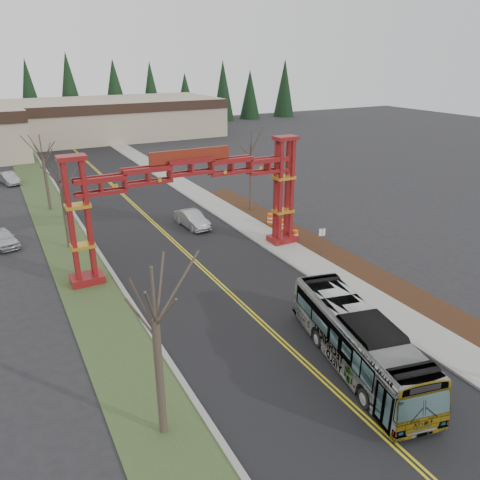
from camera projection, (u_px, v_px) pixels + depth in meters
ground at (349, 404)px, 21.18m from camera, size 200.00×200.00×0.00m
road at (164, 232)px, 41.67m from camera, size 12.00×110.00×0.02m
lane_line_left at (162, 232)px, 41.62m from camera, size 0.12×100.00×0.01m
lane_line_right at (165, 232)px, 41.72m from camera, size 0.12×100.00×0.01m
curb_right at (225, 221)px, 44.35m from camera, size 0.30×110.00×0.15m
sidewalk_right at (239, 219)px, 44.98m from camera, size 2.60×110.00×0.14m
landscape_strip at (368, 273)px, 33.82m from camera, size 2.60×50.00×0.12m
grass_median at (70, 248)px, 38.16m from camera, size 4.00×110.00×0.08m
curb_left at (93, 244)px, 38.96m from camera, size 0.30×110.00×0.15m
gateway_arch at (191, 185)px, 33.74m from camera, size 18.20×1.60×8.90m
retail_building_east at (116, 118)px, 89.83m from camera, size 38.00×20.30×7.00m
conifer_treeline at (51, 99)px, 94.35m from camera, size 116.10×5.60×13.00m
transit_bus at (358, 340)px, 23.29m from camera, size 4.68×11.03×2.99m
silver_sedan at (192, 219)px, 42.75m from camera, size 1.99×4.65×1.49m
parked_car_near_a at (3, 238)px, 38.50m from camera, size 2.66×4.47×1.43m
parked_car_far_a at (9, 178)px, 57.18m from camera, size 2.53×4.60×1.44m
bare_tree_median_near at (155, 321)px, 17.61m from camera, size 3.35×3.35×7.64m
bare_tree_median_mid at (61, 183)px, 36.36m from camera, size 3.00×3.00×7.45m
bare_tree_median_far at (42, 156)px, 45.58m from camera, size 3.03×3.03×7.65m
bare_tree_right_far at (251, 151)px, 45.45m from camera, size 2.97×2.97×8.04m
street_sign at (322, 236)px, 36.57m from camera, size 0.47×0.20×2.15m
barrel_south at (295, 236)px, 39.57m from camera, size 0.52×0.52×0.97m
barrel_mid at (281, 225)px, 41.90m from camera, size 0.58×0.58×1.07m
barrel_north at (271, 219)px, 43.29m from camera, size 0.60×0.60×1.12m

